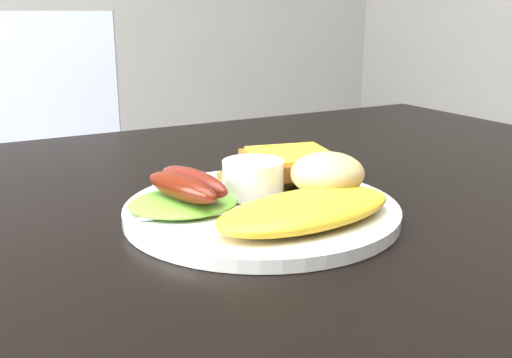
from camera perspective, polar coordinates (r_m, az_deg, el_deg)
dining_table at (r=0.54m, az=-5.30°, el=-5.51°), size 1.20×0.80×0.04m
dining_chair at (r=1.38m, az=-18.35°, el=-4.99°), size 0.50×0.50×0.05m
plate at (r=0.52m, az=0.53°, el=-3.01°), size 0.24×0.24×0.01m
lettuce_left at (r=0.51m, az=-6.93°, el=-2.23°), size 0.10×0.09×0.01m
lettuce_right at (r=0.54m, az=7.61°, el=-1.45°), size 0.08×0.08×0.01m
omelette at (r=0.48m, az=4.79°, el=-2.95°), size 0.17×0.09×0.02m
sausage_a at (r=0.50m, az=-7.11°, el=-0.80°), size 0.04×0.09×0.02m
sausage_b at (r=0.52m, az=-6.00°, el=-0.25°), size 0.04×0.09×0.02m
ramekin at (r=0.53m, az=-0.28°, el=0.08°), size 0.07×0.07×0.03m
toast_a at (r=0.58m, az=0.82°, el=0.31°), size 0.09×0.09×0.01m
toast_b at (r=0.58m, az=3.40°, el=1.55°), size 0.10×0.10×0.01m
potato_salad at (r=0.53m, az=6.81°, el=0.53°), size 0.09×0.09×0.04m
fork at (r=0.50m, az=-2.63°, el=-3.01°), size 0.15×0.05×0.00m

